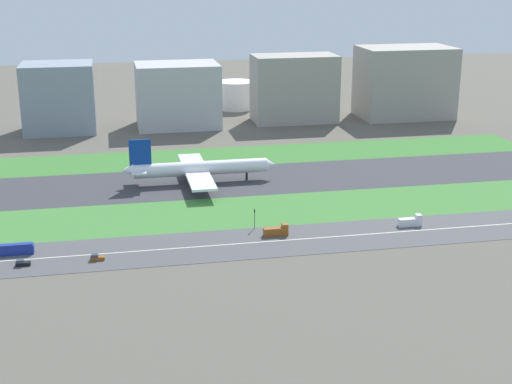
% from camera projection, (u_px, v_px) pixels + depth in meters
% --- Properties ---
extents(ground_plane, '(800.00, 800.00, 0.00)m').
position_uv_depth(ground_plane, '(264.00, 179.00, 316.10)').
color(ground_plane, '#5B564C').
extents(runway, '(280.00, 46.00, 0.10)m').
position_uv_depth(runway, '(264.00, 179.00, 316.09)').
color(runway, '#38383D').
rests_on(runway, ground_plane).
extents(grass_median_north, '(280.00, 36.00, 0.10)m').
position_uv_depth(grass_median_north, '(246.00, 155.00, 354.43)').
color(grass_median_north, '#3D7A33').
rests_on(grass_median_north, ground_plane).
extents(grass_median_south, '(280.00, 36.00, 0.10)m').
position_uv_depth(grass_median_south, '(286.00, 209.00, 277.74)').
color(grass_median_south, '#427F38').
rests_on(grass_median_south, ground_plane).
extents(highway, '(280.00, 28.00, 0.10)m').
position_uv_depth(highway, '(309.00, 239.00, 247.81)').
color(highway, '#4C4C4F').
rests_on(highway, ground_plane).
extents(highway_centerline, '(266.00, 0.50, 0.01)m').
position_uv_depth(highway_centerline, '(309.00, 238.00, 247.80)').
color(highway_centerline, silver).
rests_on(highway_centerline, highway).
extents(airliner, '(65.00, 56.00, 19.70)m').
position_uv_depth(airliner, '(197.00, 169.00, 308.78)').
color(airliner, white).
rests_on(airliner, runway).
extents(car_0, '(4.40, 1.80, 2.00)m').
position_uv_depth(car_0, '(97.00, 258.00, 229.61)').
color(car_0, brown).
rests_on(car_0, highway).
extents(bus_0, '(11.60, 2.50, 3.50)m').
position_uv_depth(bus_0, '(15.00, 249.00, 233.88)').
color(bus_0, navy).
rests_on(bus_0, highway).
extents(truck_1, '(8.40, 2.50, 4.00)m').
position_uv_depth(truck_1, '(276.00, 231.00, 250.09)').
color(truck_1, brown).
rests_on(truck_1, highway).
extents(truck_0, '(8.40, 2.50, 4.00)m').
position_uv_depth(truck_0, '(410.00, 222.00, 259.28)').
color(truck_0, silver).
rests_on(truck_0, highway).
extents(car_3, '(4.40, 1.80, 2.00)m').
position_uv_depth(car_3, '(22.00, 263.00, 225.39)').
color(car_3, black).
rests_on(car_3, highway).
extents(traffic_light, '(0.36, 0.50, 7.20)m').
position_uv_depth(traffic_light, '(255.00, 217.00, 255.65)').
color(traffic_light, '#4C4C51').
rests_on(traffic_light, highway).
extents(terminal_building, '(38.04, 32.17, 37.17)m').
position_uv_depth(terminal_building, '(59.00, 98.00, 400.13)').
color(terminal_building, gray).
rests_on(terminal_building, ground_plane).
extents(hangar_building, '(45.67, 33.71, 35.38)m').
position_uv_depth(hangar_building, '(178.00, 95.00, 412.62)').
color(hangar_building, '#B2B2B7').
rests_on(hangar_building, ground_plane).
extents(office_tower, '(47.82, 25.71, 38.44)m').
position_uv_depth(office_tower, '(294.00, 89.00, 424.94)').
color(office_tower, '#9E998E').
rests_on(office_tower, ground_plane).
extents(cargo_warehouse, '(53.85, 34.90, 41.55)m').
position_uv_depth(cargo_warehouse, '(405.00, 82.00, 437.29)').
color(cargo_warehouse, '#9E998E').
rests_on(cargo_warehouse, ground_plane).
extents(fuel_tank_west, '(22.47, 22.47, 13.66)m').
position_uv_depth(fuel_tank_west, '(180.00, 100.00, 458.97)').
color(fuel_tank_west, silver).
rests_on(fuel_tank_west, ground_plane).
extents(fuel_tank_centre, '(24.64, 24.64, 17.35)m').
position_uv_depth(fuel_tank_centre, '(236.00, 95.00, 465.17)').
color(fuel_tank_centre, silver).
rests_on(fuel_tank_centre, ground_plane).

